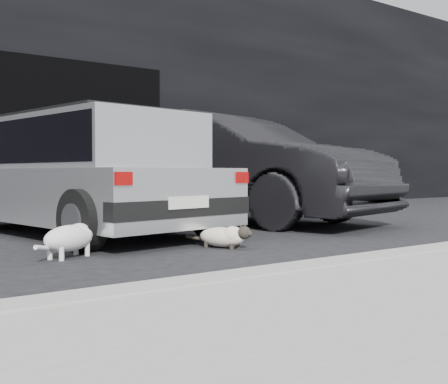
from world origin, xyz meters
TOP-DOWN VIEW (x-y plane):
  - ground at (0.00, 0.00)m, footprint 80.00×80.00m
  - building_facade at (1.00, 6.00)m, footprint 34.00×4.00m
  - garage_opening at (1.00, 3.99)m, footprint 4.00×0.10m
  - curb at (1.00, -2.60)m, footprint 18.00×0.25m
  - silver_hatchback at (0.30, 0.90)m, footprint 2.26×3.90m
  - second_car at (2.65, 1.36)m, footprint 2.73×5.01m
  - cat_siamese at (0.88, -0.98)m, footprint 0.40×0.65m
  - cat_white at (-0.49, -0.67)m, footprint 0.68×0.46m

SIDE VIEW (x-z plane):
  - ground at x=0.00m, z-range 0.00..0.00m
  - curb at x=1.00m, z-range 0.00..0.12m
  - cat_siamese at x=0.88m, z-range -0.01..0.23m
  - cat_white at x=-0.49m, z-range -0.01..0.35m
  - silver_hatchback at x=0.30m, z-range 0.06..1.42m
  - second_car at x=2.65m, z-range 0.00..1.57m
  - garage_opening at x=1.00m, z-range 0.00..2.60m
  - building_facade at x=1.00m, z-range 0.00..5.00m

